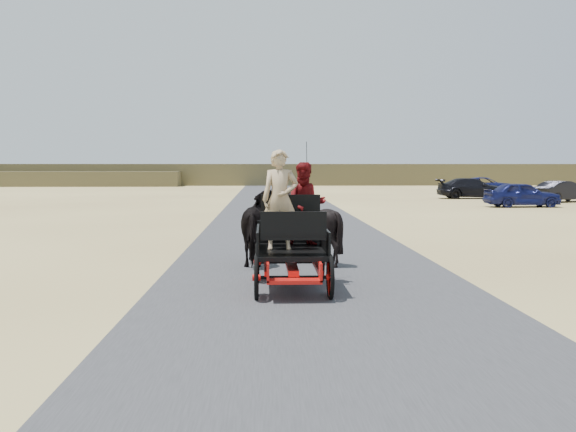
{
  "coord_description": "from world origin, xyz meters",
  "views": [
    {
      "loc": [
        -0.92,
        -11.58,
        2.23
      ],
      "look_at": [
        -0.43,
        1.48,
        1.2
      ],
      "focal_mm": 40.0,
      "sensor_mm": 36.0,
      "label": 1
    }
  ],
  "objects_px": {
    "horse_left": "(261,227)",
    "car_a": "(522,194)",
    "pedestrian": "(277,201)",
    "car_d": "(485,186)",
    "carriage": "(291,269)",
    "car_b": "(563,191)",
    "car_c": "(473,188)",
    "horse_right": "(310,226)"
  },
  "relations": [
    {
      "from": "horse_left",
      "to": "car_a",
      "type": "xyz_separation_m",
      "value": [
        13.94,
        19.49,
        -0.17
      ]
    },
    {
      "from": "car_d",
      "to": "horse_left",
      "type": "bearing_deg",
      "value": 159.48
    },
    {
      "from": "horse_left",
      "to": "pedestrian",
      "type": "relative_size",
      "value": 1.16
    },
    {
      "from": "car_a",
      "to": "carriage",
      "type": "bearing_deg",
      "value": 147.82
    },
    {
      "from": "horse_right",
      "to": "pedestrian",
      "type": "relative_size",
      "value": 0.98
    },
    {
      "from": "horse_left",
      "to": "horse_right",
      "type": "xyz_separation_m",
      "value": [
        1.1,
        0.0,
        0.0
      ]
    },
    {
      "from": "carriage",
      "to": "car_d",
      "type": "distance_m",
      "value": 40.23
    },
    {
      "from": "horse_left",
      "to": "car_b",
      "type": "height_order",
      "value": "horse_left"
    },
    {
      "from": "car_a",
      "to": "car_d",
      "type": "bearing_deg",
      "value": -13.18
    },
    {
      "from": "horse_left",
      "to": "car_c",
      "type": "distance_m",
      "value": 31.69
    },
    {
      "from": "pedestrian",
      "to": "car_b",
      "type": "height_order",
      "value": "pedestrian"
    },
    {
      "from": "car_a",
      "to": "car_b",
      "type": "relative_size",
      "value": 1.02
    },
    {
      "from": "car_c",
      "to": "car_d",
      "type": "bearing_deg",
      "value": -24.39
    },
    {
      "from": "pedestrian",
      "to": "horse_left",
      "type": "bearing_deg",
      "value": 47.02
    },
    {
      "from": "horse_left",
      "to": "car_c",
      "type": "relative_size",
      "value": 0.42
    },
    {
      "from": "carriage",
      "to": "car_c",
      "type": "distance_m",
      "value": 34.18
    },
    {
      "from": "pedestrian",
      "to": "car_b",
      "type": "relative_size",
      "value": 0.44
    },
    {
      "from": "pedestrian",
      "to": "carriage",
      "type": "bearing_deg",
      "value": 50.11
    },
    {
      "from": "pedestrian",
      "to": "car_b",
      "type": "xyz_separation_m",
      "value": [
        17.77,
        13.8,
        -0.22
      ]
    },
    {
      "from": "carriage",
      "to": "car_b",
      "type": "bearing_deg",
      "value": 56.67
    },
    {
      "from": "horse_right",
      "to": "car_a",
      "type": "xyz_separation_m",
      "value": [
        12.84,
        19.49,
        -0.17
      ]
    },
    {
      "from": "car_b",
      "to": "horse_right",
      "type": "bearing_deg",
      "value": 121.23
    },
    {
      "from": "horse_left",
      "to": "car_d",
      "type": "height_order",
      "value": "horse_left"
    },
    {
      "from": "pedestrian",
      "to": "car_a",
      "type": "bearing_deg",
      "value": 174.83
    },
    {
      "from": "pedestrian",
      "to": "car_d",
      "type": "distance_m",
      "value": 28.61
    },
    {
      "from": "carriage",
      "to": "horse_right",
      "type": "relative_size",
      "value": 1.41
    },
    {
      "from": "car_a",
      "to": "pedestrian",
      "type": "bearing_deg",
      "value": 123.21
    },
    {
      "from": "carriage",
      "to": "horse_left",
      "type": "bearing_deg",
      "value": 100.39
    },
    {
      "from": "horse_left",
      "to": "car_b",
      "type": "distance_m",
      "value": 30.26
    },
    {
      "from": "carriage",
      "to": "car_d",
      "type": "xyz_separation_m",
      "value": [
        16.36,
        36.75,
        0.31
      ]
    },
    {
      "from": "horse_right",
      "to": "car_b",
      "type": "relative_size",
      "value": 0.44
    },
    {
      "from": "car_d",
      "to": "car_c",
      "type": "bearing_deg",
      "value": 159.12
    },
    {
      "from": "carriage",
      "to": "car_c",
      "type": "bearing_deg",
      "value": 66.53
    },
    {
      "from": "car_a",
      "to": "car_d",
      "type": "distance_m",
      "value": 14.56
    },
    {
      "from": "carriage",
      "to": "car_a",
      "type": "xyz_separation_m",
      "value": [
        13.39,
        22.49,
        0.31
      ]
    },
    {
      "from": "car_b",
      "to": "car_d",
      "type": "bearing_deg",
      "value": -14.72
    },
    {
      "from": "carriage",
      "to": "horse_right",
      "type": "xyz_separation_m",
      "value": [
        0.55,
        3.0,
        0.49
      ]
    },
    {
      "from": "carriage",
      "to": "pedestrian",
      "type": "relative_size",
      "value": 1.39
    },
    {
      "from": "horse_right",
      "to": "car_d",
      "type": "xyz_separation_m",
      "value": [
        15.81,
        33.75,
        -0.18
      ]
    },
    {
      "from": "horse_left",
      "to": "car_a",
      "type": "height_order",
      "value": "horse_left"
    },
    {
      "from": "carriage",
      "to": "pedestrian",
      "type": "xyz_separation_m",
      "value": [
        0.02,
        13.26,
        0.5
      ]
    },
    {
      "from": "car_a",
      "to": "car_c",
      "type": "xyz_separation_m",
      "value": [
        0.22,
        8.86,
        0.01
      ]
    }
  ]
}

